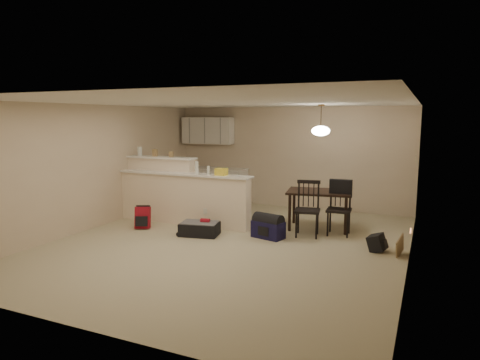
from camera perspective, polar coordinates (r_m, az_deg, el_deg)
The scene contains 20 objects.
room at distance 7.52m, azimuth -1.47°, elevation 0.76°, with size 7.00×7.02×2.50m.
breakfast_bar at distance 9.31m, azimuth -8.65°, elevation -1.86°, with size 3.08×0.58×1.39m.
upper_cabinets at distance 11.42m, azimuth -4.32°, elevation 6.59°, with size 1.40×0.34×0.70m, color white.
kitchen_counter at distance 11.35m, azimuth -3.66°, elevation -0.77°, with size 1.80×0.60×0.90m, color white.
thermostat at distance 8.32m, azimuth 22.39°, elevation 2.59°, with size 0.02×0.12×0.12m, color beige.
jar at distance 9.89m, azimuth -13.21°, elevation 3.75°, with size 0.10×0.10×0.20m, color silver.
cereal_box at distance 9.65m, azimuth -11.27°, elevation 3.58°, with size 0.10×0.07×0.16m, color #9C7E50.
small_box at distance 9.41m, azimuth -9.15°, elevation 3.40°, with size 0.08×0.06×0.12m, color #9C7E50.
bottle_a at distance 8.85m, azimuth -5.79°, elevation 1.67°, with size 0.07×0.07×0.26m, color silver.
bottle_b at distance 8.73m, azimuth -4.24°, elevation 1.33°, with size 0.06×0.06×0.18m, color silver.
bag_lump at distance 8.60m, azimuth -2.51°, elevation 1.10°, with size 0.22×0.18×0.14m, color #9C7E50.
dining_table at distance 8.76m, azimuth 10.48°, elevation -2.04°, with size 1.37×1.02×0.78m.
pendant_lamp at distance 8.62m, azimuth 10.71°, elevation 6.52°, with size 0.36×0.36×0.62m.
dining_chair_near at distance 8.20m, azimuth 8.98°, elevation -3.84°, with size 0.46×0.44×1.05m, color black, non-canonical shape.
dining_chair_far at distance 8.40m, azimuth 13.07°, elevation -3.74°, with size 0.45×0.43×1.03m, color black, non-canonical shape.
suitcase at distance 8.29m, azimuth -5.40°, elevation -6.52°, with size 0.72×0.47×0.24m, color black.
red_backpack at distance 8.96m, azimuth -12.84°, elevation -4.91°, with size 0.29×0.18×0.44m, color maroon.
navy_duffel at distance 8.09m, azimuth 3.78°, elevation -6.60°, with size 0.59×0.32×0.32m, color #14123A.
black_daypack at distance 7.67m, azimuth 17.78°, elevation -7.98°, with size 0.31×0.22×0.28m, color black.
cardboard_sheet at distance 7.53m, azimuth 20.52°, elevation -8.30°, with size 0.40×0.02×0.31m, color #9C7E50.
Camera 1 is at (3.21, -6.73, 2.24)m, focal length 32.00 mm.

